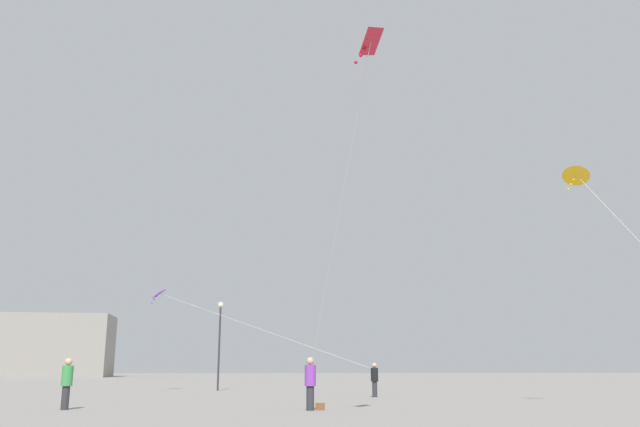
# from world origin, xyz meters

# --- Properties ---
(person_in_purple) EXTENTS (0.38, 0.38, 1.75)m
(person_in_purple) POSITION_xyz_m (-0.32, 15.38, 0.96)
(person_in_purple) COLOR #2D2D33
(person_in_purple) RESTS_ON ground_plane
(person_in_green) EXTENTS (0.38, 0.38, 1.73)m
(person_in_green) POSITION_xyz_m (-8.65, 16.52, 0.95)
(person_in_green) COLOR #2D2D33
(person_in_green) RESTS_ON ground_plane
(person_in_black) EXTENTS (0.35, 0.35, 1.62)m
(person_in_black) POSITION_xyz_m (3.60, 24.85, 0.89)
(person_in_black) COLOR #2D2D33
(person_in_black) RESTS_ON ground_plane
(kite_amber_diamond) EXTENTS (3.68, 4.91, 7.65)m
(kite_amber_diamond) POSITION_xyz_m (9.93, 15.46, 8.55)
(kite_amber_diamond) COLOR yellow
(kite_violet_diamond) EXTENTS (12.37, 8.88, 4.90)m
(kite_violet_diamond) POSITION_xyz_m (-8.09, 33.05, 5.77)
(kite_violet_diamond) COLOR purple
(kite_crimson_delta) EXTENTS (1.53, 7.11, 9.19)m
(kite_crimson_delta) POSITION_xyz_m (0.74, 9.06, 9.95)
(kite_crimson_delta) COLOR red
(building_left_hall) EXTENTS (27.27, 10.87, 8.85)m
(building_left_hall) POSITION_xyz_m (-37.00, 90.63, 4.42)
(building_left_hall) COLOR gray
(building_left_hall) RESTS_ON ground_plane
(lamppost_east) EXTENTS (0.36, 0.36, 5.48)m
(lamppost_east) POSITION_xyz_m (-4.54, 34.54, 3.63)
(lamppost_east) COLOR #2D2D30
(lamppost_east) RESTS_ON ground_plane
(handbag_beside_flyer) EXTENTS (0.33, 0.17, 0.24)m
(handbag_beside_flyer) POSITION_xyz_m (0.03, 15.48, 0.12)
(handbag_beside_flyer) COLOR brown
(handbag_beside_flyer) RESTS_ON ground_plane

